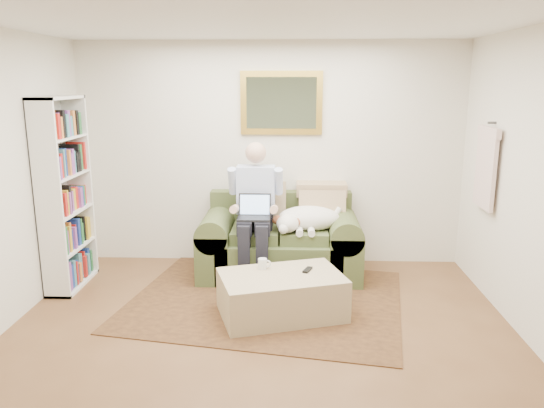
# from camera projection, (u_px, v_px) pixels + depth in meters

# --- Properties ---
(room_shell) EXTENTS (4.51, 5.00, 2.61)m
(room_shell) POSITION_uv_depth(u_px,v_px,m) (258.00, 192.00, 4.14)
(room_shell) COLOR brown
(room_shell) RESTS_ON ground
(rug) EXTENTS (2.97, 2.54, 0.01)m
(rug) POSITION_uv_depth(u_px,v_px,m) (266.00, 300.00, 5.32)
(rug) COLOR #321F14
(rug) RESTS_ON room_shell
(sofa) EXTENTS (1.78, 0.91, 1.07)m
(sofa) POSITION_uv_depth(u_px,v_px,m) (280.00, 248.00, 5.98)
(sofa) COLOR #45502A
(sofa) RESTS_ON room_shell
(seated_man) EXTENTS (0.59, 0.84, 1.50)m
(seated_man) POSITION_uv_depth(u_px,v_px,m) (255.00, 213.00, 5.73)
(seated_man) COLOR #8C9BD8
(seated_man) RESTS_ON sofa
(laptop) EXTENTS (0.35, 0.27, 0.25)m
(laptop) POSITION_uv_depth(u_px,v_px,m) (254.00, 212.00, 5.66)
(laptop) COLOR black
(laptop) RESTS_ON seated_man
(sleeping_dog) EXTENTS (0.73, 0.46, 0.27)m
(sleeping_dog) POSITION_uv_depth(u_px,v_px,m) (309.00, 218.00, 5.80)
(sleeping_dog) COLOR white
(sleeping_dog) RESTS_ON sofa
(ottoman) EXTENTS (1.27, 1.01, 0.40)m
(ottoman) POSITION_uv_depth(u_px,v_px,m) (281.00, 295.00, 4.94)
(ottoman) COLOR tan
(ottoman) RESTS_ON room_shell
(coffee_mug) EXTENTS (0.08, 0.08, 0.10)m
(coffee_mug) POSITION_uv_depth(u_px,v_px,m) (262.00, 264.00, 5.04)
(coffee_mug) COLOR white
(coffee_mug) RESTS_ON ottoman
(tv_remote) EXTENTS (0.10, 0.16, 0.02)m
(tv_remote) POSITION_uv_depth(u_px,v_px,m) (307.00, 270.00, 4.99)
(tv_remote) COLOR black
(tv_remote) RESTS_ON ottoman
(bookshelf) EXTENTS (0.28, 0.80, 2.00)m
(bookshelf) POSITION_uv_depth(u_px,v_px,m) (65.00, 194.00, 5.51)
(bookshelf) COLOR white
(bookshelf) RESTS_ON room_shell
(wall_mirror) EXTENTS (0.94, 0.04, 0.72)m
(wall_mirror) POSITION_uv_depth(u_px,v_px,m) (281.00, 103.00, 6.06)
(wall_mirror) COLOR gold
(wall_mirror) RESTS_ON room_shell
(hanging_shirt) EXTENTS (0.06, 0.52, 0.90)m
(hanging_shirt) POSITION_uv_depth(u_px,v_px,m) (486.00, 163.00, 5.26)
(hanging_shirt) COLOR beige
(hanging_shirt) RESTS_ON room_shell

